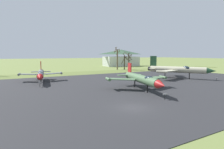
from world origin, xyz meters
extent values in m
plane|color=olive|center=(0.00, 0.00, 0.00)|extent=(600.00, 600.00, 0.00)
cube|color=#28282B|center=(0.00, 14.33, 0.03)|extent=(101.10, 47.75, 0.05)
cube|color=#5D6C32|center=(0.00, 44.20, 0.03)|extent=(161.10, 12.00, 0.06)
cylinder|color=#4C6B47|center=(8.15, 8.87, 2.11)|extent=(4.56, 12.74, 1.47)
cone|color=#B21E1E|center=(6.35, 1.73, 2.11)|extent=(1.80, 2.24, 1.36)
cylinder|color=black|center=(9.79, 15.35, 2.11)|extent=(1.20, 1.04, 1.03)
ellipsoid|color=#19232D|center=(7.33, 5.62, 2.52)|extent=(1.11, 2.08, 1.04)
cube|color=#4C6B47|center=(5.34, 10.90, 2.00)|extent=(5.13, 4.88, 0.14)
cube|color=#4C6B47|center=(11.59, 9.32, 2.00)|extent=(5.33, 3.19, 0.14)
cylinder|color=#4C6B47|center=(3.08, 12.13, 2.00)|extent=(1.11, 2.42, 0.55)
cylinder|color=#4C6B47|center=(14.16, 9.33, 2.00)|extent=(1.11, 2.42, 0.55)
cube|color=#B21E1E|center=(9.57, 14.48, 3.81)|extent=(0.59, 1.71, 1.93)
cube|color=#4C6B47|center=(8.12, 14.76, 2.22)|extent=(2.62, 1.91, 0.14)
cube|color=#4C6B47|center=(10.98, 14.04, 2.22)|extent=(2.62, 1.91, 0.14)
cylinder|color=black|center=(7.46, 6.15, 0.69)|extent=(0.20, 0.20, 1.38)
cylinder|color=black|center=(8.84, 11.60, 0.69)|extent=(0.20, 0.20, 1.38)
cylinder|color=black|center=(6.46, 1.08, 0.37)|extent=(0.08, 0.08, 0.74)
cube|color=white|center=(6.46, 1.08, 0.87)|extent=(0.59, 0.32, 0.29)
cylinder|color=#565B60|center=(-6.23, 28.56, 1.96)|extent=(3.47, 11.94, 1.37)
cone|color=red|center=(-7.46, 21.79, 1.96)|extent=(1.57, 2.07, 1.26)
cylinder|color=black|center=(-5.13, 34.68, 1.96)|extent=(1.08, 0.91, 0.96)
ellipsoid|color=#19232D|center=(-6.72, 25.87, 2.34)|extent=(0.99, 1.86, 0.93)
cube|color=#565B60|center=(-8.71, 30.45, 1.86)|extent=(4.46, 3.91, 0.13)
cube|color=#565B60|center=(-3.25, 29.46, 1.86)|extent=(4.50, 2.85, 0.13)
cylinder|color=#565B60|center=(-10.67, 31.31, 1.86)|extent=(0.89, 2.25, 0.51)
cylinder|color=#565B60|center=(-1.12, 29.58, 1.86)|extent=(0.89, 2.25, 0.51)
cube|color=red|center=(-5.29, 33.79, 3.72)|extent=(0.48, 1.80, 2.14)
cube|color=#565B60|center=(-6.60, 34.01, 2.07)|extent=(2.32, 1.64, 0.13)
cube|color=#565B60|center=(-3.97, 33.54, 2.07)|extent=(2.32, 1.64, 0.13)
cylinder|color=black|center=(-6.70, 25.99, 0.64)|extent=(0.18, 0.18, 1.28)
cylinder|color=black|center=(-5.77, 31.13, 0.64)|extent=(0.18, 0.18, 1.28)
cylinder|color=black|center=(-7.62, 21.22, 0.40)|extent=(0.08, 0.08, 0.80)
cube|color=white|center=(-7.62, 21.22, 0.97)|extent=(0.53, 0.34, 0.33)
cylinder|color=#B7B293|center=(27.68, 17.67, 2.42)|extent=(9.18, 13.31, 1.69)
cone|color=#234C2D|center=(32.14, 10.52, 2.42)|extent=(2.49, 2.69, 1.55)
cylinder|color=black|center=(23.63, 24.16, 2.42)|extent=(1.49, 1.41, 1.18)
ellipsoid|color=#19232D|center=(28.89, 15.73, 2.89)|extent=(1.24, 2.33, 1.16)
cube|color=#B7B293|center=(23.30, 17.02, 2.29)|extent=(6.77, 3.63, 0.16)
cube|color=#B7B293|center=(30.19, 21.32, 2.29)|extent=(5.82, 6.58, 0.16)
cylinder|color=#B7B293|center=(20.25, 15.84, 2.29)|extent=(1.97, 2.63, 0.63)
cylinder|color=#B7B293|center=(32.59, 23.53, 2.29)|extent=(1.97, 2.63, 0.63)
cube|color=#234C2D|center=(24.14, 23.33, 4.70)|extent=(1.14, 1.66, 2.87)
cube|color=#B7B293|center=(23.08, 22.50, 2.55)|extent=(2.54, 2.40, 0.16)
cube|color=#B7B293|center=(25.36, 23.92, 2.55)|extent=(2.54, 2.40, 0.16)
cylinder|color=black|center=(29.38, 14.94, 0.79)|extent=(0.23, 0.23, 1.58)
cylinder|color=black|center=(25.97, 20.40, 0.79)|extent=(0.23, 0.23, 1.58)
cylinder|color=black|center=(32.39, 9.18, 0.29)|extent=(0.08, 0.08, 0.58)
cube|color=white|center=(32.39, 9.18, 0.72)|extent=(0.63, 0.37, 0.29)
cylinder|color=brown|center=(28.97, 51.53, 4.38)|extent=(0.56, 0.56, 8.76)
cylinder|color=brown|center=(28.42, 51.04, 8.52)|extent=(1.35, 1.48, 2.30)
cylinder|color=brown|center=(29.09, 52.61, 8.15)|extent=(2.33, 0.52, 1.46)
cylinder|color=brown|center=(29.69, 50.95, 8.23)|extent=(1.39, 1.65, 1.59)
cylinder|color=brown|center=(28.52, 52.44, 8.55)|extent=(2.13, 1.24, 2.68)
cylinder|color=brown|center=(29.14, 51.93, 7.10)|extent=(1.04, 0.59, 1.58)
cylinder|color=#42382D|center=(30.83, 48.75, 2.80)|extent=(0.48, 0.48, 5.61)
cylinder|color=#42382D|center=(30.65, 49.60, 3.79)|extent=(1.94, 0.64, 2.46)
cylinder|color=#42382D|center=(31.58, 48.72, 5.43)|extent=(0.26, 1.59, 0.95)
cylinder|color=#42382D|center=(30.89, 47.72, 5.03)|extent=(2.20, 0.33, 1.83)
cylinder|color=#42382D|center=(30.57, 47.85, 5.67)|extent=(2.07, 0.84, 2.86)
cylinder|color=#42382D|center=(31.73, 46.83, 3.60)|extent=(0.50, 0.50, 7.19)
cylinder|color=#42382D|center=(30.46, 46.76, 6.86)|extent=(0.41, 2.66, 1.44)
cylinder|color=#42382D|center=(32.35, 47.08, 3.98)|extent=(0.71, 1.41, 1.12)
cylinder|color=#42382D|center=(32.33, 47.36, 5.63)|extent=(1.32, 1.46, 1.89)
cylinder|color=#42382D|center=(31.39, 45.91, 5.53)|extent=(2.09, 0.95, 2.50)
cylinder|color=#42382D|center=(32.60, 46.42, 5.88)|extent=(1.08, 1.96, 1.73)
cube|color=beige|center=(43.97, 72.14, 2.65)|extent=(19.60, 11.35, 5.30)
pyramid|color=#38563D|center=(43.97, 72.14, 7.94)|extent=(20.58, 11.91, 2.64)
camera|label=1|loc=(-13.51, -18.49, 6.60)|focal=30.27mm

